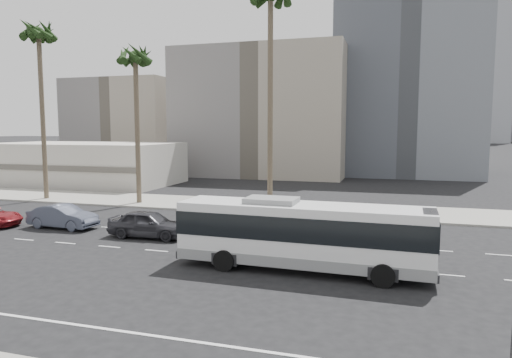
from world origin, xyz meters
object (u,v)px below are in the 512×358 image
at_px(car_a, 149,224).
at_px(car_b, 63,216).
at_px(palm_far, 39,37).
at_px(palm_mid, 135,60).
at_px(city_bus, 302,233).

distance_m(car_a, car_b, 6.99).
height_order(car_b, palm_far, palm_far).
xyz_separation_m(car_a, palm_far, (-17.14, 10.92, 14.30)).
relative_size(palm_mid, palm_far, 0.84).
height_order(city_bus, palm_far, palm_far).
bearing_deg(car_b, palm_mid, 5.15).
relative_size(car_a, palm_far, 0.30).
bearing_deg(palm_far, car_b, -44.95).
relative_size(city_bus, car_b, 2.47).
bearing_deg(car_a, car_b, 82.45).
height_order(palm_mid, palm_far, palm_far).
bearing_deg(car_b, palm_far, 48.07).
relative_size(city_bus, car_a, 2.39).
bearing_deg(palm_far, city_bus, -28.27).
bearing_deg(palm_mid, palm_far, -178.38).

